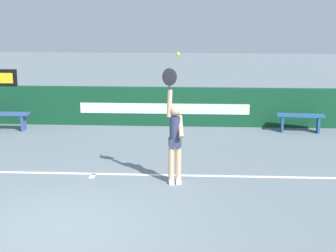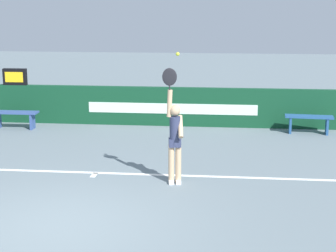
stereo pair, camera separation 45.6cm
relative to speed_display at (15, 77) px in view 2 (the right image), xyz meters
The scene contains 8 objects.
ground_plane 8.23m from the speed_display, 64.76° to the right, with size 60.00×60.00×0.00m, color slate.
court_lines 8.00m from the speed_display, 63.93° to the right, with size 11.82×5.13×0.00m.
back_wall 3.56m from the speed_display, ahead, with size 16.36×0.21×1.12m.
speed_display is the anchor object (origin of this frame).
tennis_player 7.25m from the speed_display, 44.36° to the right, with size 0.44×0.40×2.29m.
tennis_ball 7.50m from the speed_display, 44.91° to the right, with size 0.07×0.07×0.07m.
courtside_bench_near 8.51m from the speed_display, ahead, with size 1.30×0.45×0.49m.
courtside_bench_far 1.33m from the speed_display, 72.63° to the right, with size 1.32×0.37×0.49m.
Camera 2 is at (2.62, -7.86, 3.51)m, focal length 57.67 mm.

